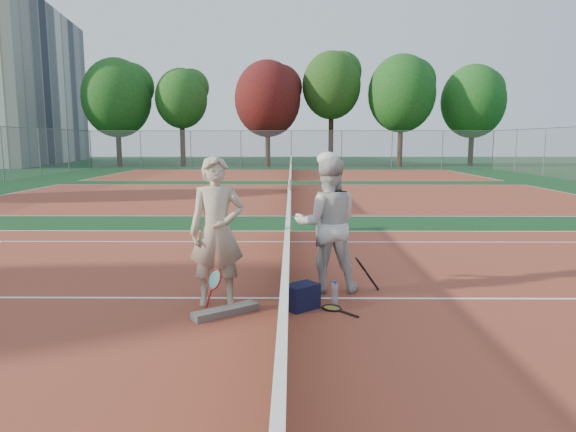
{
  "coord_description": "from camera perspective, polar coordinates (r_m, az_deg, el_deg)",
  "views": [
    {
      "loc": [
        0.06,
        -7.07,
        2.23
      ],
      "look_at": [
        0.0,
        0.96,
        1.05
      ],
      "focal_mm": 32.0,
      "sensor_mm": 36.0,
      "label": 1
    }
  ],
  "objects": [
    {
      "name": "sports_bag_purple",
      "position": [
        7.13,
        2.11,
        -8.77
      ],
      "size": [
        0.39,
        0.36,
        0.26
      ],
      "primitive_type": "cube",
      "rotation": [
        0.0,
        0.0,
        -0.61
      ],
      "color": "black",
      "rests_on": "ground"
    },
    {
      "name": "net_far_a",
      "position": [
        20.64,
        0.27,
        3.6
      ],
      "size": [
        0.1,
        10.98,
        1.02
      ],
      "primitive_type": null,
      "color": "black",
      "rests_on": "ground"
    },
    {
      "name": "apartment_block",
      "position": [
        58.51,
        -28.98,
        12.53
      ],
      "size": [
        12.96,
        23.18,
        15.0
      ],
      "primitive_type": "cube",
      "rotation": [
        0.0,
        0.0,
        0.14
      ],
      "color": "beige",
      "rests_on": "ground"
    },
    {
      "name": "racket_spare",
      "position": [
        6.99,
        4.88,
        -10.16
      ],
      "size": [
        0.6,
        0.63,
        0.03
      ],
      "primitive_type": null,
      "rotation": [
        0.0,
        0.0,
        2.29
      ],
      "color": "black",
      "rests_on": "ground"
    },
    {
      "name": "net_main",
      "position": [
        7.27,
        -0.06,
        -5.32
      ],
      "size": [
        0.1,
        10.98,
        1.02
      ],
      "primitive_type": null,
      "color": "black",
      "rests_on": "ground"
    },
    {
      "name": "tree_back_0",
      "position": [
        47.12,
        -18.51,
        12.32
      ],
      "size": [
        5.81,
        5.81,
        9.17
      ],
      "color": "#382314",
      "rests_on": "ground"
    },
    {
      "name": "racket_black_held",
      "position": [
        7.78,
        8.11,
        -6.44
      ],
      "size": [
        0.39,
        0.3,
        0.51
      ],
      "primitive_type": null,
      "rotation": [
        0.0,
        0.0,
        3.23
      ],
      "color": "black",
      "rests_on": "ground"
    },
    {
      "name": "tree_back_4",
      "position": [
        45.15,
        12.51,
        13.13
      ],
      "size": [
        5.62,
        5.62,
        9.37
      ],
      "color": "#382314",
      "rests_on": "ground"
    },
    {
      "name": "water_bottle",
      "position": [
        7.13,
        5.21,
        -8.64
      ],
      "size": [
        0.09,
        0.09,
        0.3
      ],
      "primitive_type": "cylinder",
      "color": "silver",
      "rests_on": "ground"
    },
    {
      "name": "ground",
      "position": [
        7.41,
        -0.06,
        -9.15
      ],
      "size": [
        130.0,
        130.0,
        0.0
      ],
      "primitive_type": "plane",
      "color": "#0E3618",
      "rests_on": "ground"
    },
    {
      "name": "net_cover_canvas",
      "position": [
        6.79,
        -6.96,
        -10.45
      ],
      "size": [
        0.85,
        0.7,
        0.09
      ],
      "primitive_type": "cube",
      "rotation": [
        0.0,
        0.0,
        0.63
      ],
      "color": "slate",
      "rests_on": "ground"
    },
    {
      "name": "player_b",
      "position": [
        7.61,
        4.37,
        -0.93
      ],
      "size": [
        1.01,
        0.8,
        2.01
      ],
      "primitive_type": "imported",
      "rotation": [
        0.0,
        0.0,
        3.19
      ],
      "color": "silver",
      "rests_on": "ground"
    },
    {
      "name": "court_far_a",
      "position": [
        20.69,
        0.27,
        2.2
      ],
      "size": [
        23.77,
        10.97,
        0.01
      ],
      "primitive_type": "cube",
      "color": "brown",
      "rests_on": "ground"
    },
    {
      "name": "net_far_b",
      "position": [
        34.11,
        0.34,
        5.49
      ],
      "size": [
        0.1,
        10.98,
        1.02
      ],
      "primitive_type": null,
      "color": "black",
      "rests_on": "ground"
    },
    {
      "name": "fence_back",
      "position": [
        41.07,
        0.36,
        7.36
      ],
      "size": [
        32.0,
        0.06,
        3.0
      ],
      "primitive_type": null,
      "color": "slate",
      "rests_on": "ground"
    },
    {
      "name": "tree_back_5",
      "position": [
        47.85,
        19.89,
        11.87
      ],
      "size": [
        5.44,
        5.44,
        8.69
      ],
      "color": "#382314",
      "rests_on": "ground"
    },
    {
      "name": "tree_back_maroon",
      "position": [
        44.36,
        -2.29,
        12.87
      ],
      "size": [
        5.58,
        5.58,
        8.93
      ],
      "color": "#382314",
      "rests_on": "ground"
    },
    {
      "name": "tree_back_3",
      "position": [
        45.17,
        4.86,
        14.23
      ],
      "size": [
        4.98,
        4.98,
        9.75
      ],
      "color": "#382314",
      "rests_on": "ground"
    },
    {
      "name": "racket_red",
      "position": [
        6.85,
        -8.19,
        -8.25
      ],
      "size": [
        0.38,
        0.38,
        0.56
      ],
      "primitive_type": null,
      "rotation": [
        0.0,
        0.0,
        0.86
      ],
      "color": "maroon",
      "rests_on": "ground"
    },
    {
      "name": "player_a",
      "position": [
        7.01,
        -7.91,
        -1.71
      ],
      "size": [
        0.8,
        0.58,
        2.03
      ],
      "primitive_type": "imported",
      "rotation": [
        0.0,
        0.0,
        0.13
      ],
      "color": "#B6A68D",
      "rests_on": "ground"
    },
    {
      "name": "court_far_b",
      "position": [
        34.14,
        0.34,
        4.64
      ],
      "size": [
        23.77,
        10.97,
        0.01
      ],
      "primitive_type": "cube",
      "color": "brown",
      "rests_on": "ground"
    },
    {
      "name": "sports_bag_navy",
      "position": [
        6.93,
        1.51,
        -8.94
      ],
      "size": [
        0.52,
        0.5,
        0.34
      ],
      "primitive_type": "cube",
      "rotation": [
        0.0,
        0.0,
        0.68
      ],
      "color": "black",
      "rests_on": "ground"
    },
    {
      "name": "tree_back_1",
      "position": [
        45.79,
        -11.76,
        12.63
      ],
      "size": [
        4.42,
        4.42,
        8.33
      ],
      "color": "#382314",
      "rests_on": "ground"
    },
    {
      "name": "court_main",
      "position": [
        7.41,
        -0.06,
        -9.13
      ],
      "size": [
        23.77,
        10.97,
        0.01
      ],
      "primitive_type": "cube",
      "color": "brown",
      "rests_on": "ground"
    }
  ]
}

